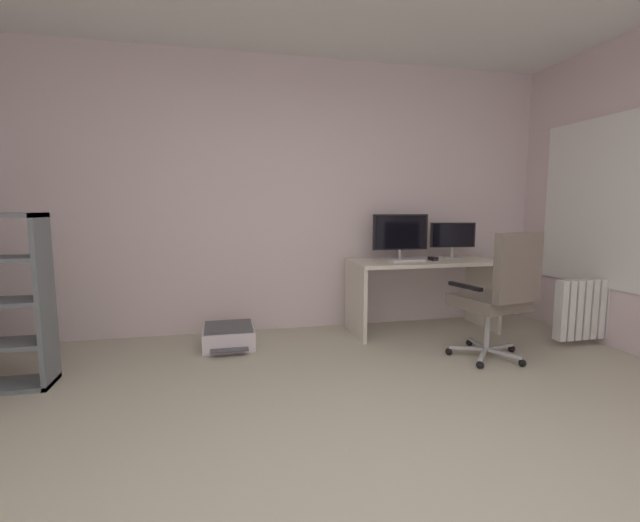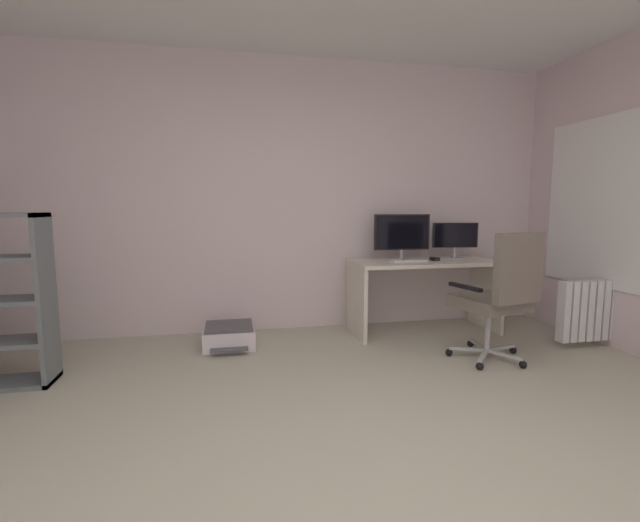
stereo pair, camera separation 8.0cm
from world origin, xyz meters
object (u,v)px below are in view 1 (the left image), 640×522
(printer, at_px, (229,336))
(keyboard, at_px, (407,260))
(radiator, at_px, (595,309))
(monitor_secondary, at_px, (453,237))
(office_chair, at_px, (499,292))
(desk, at_px, (422,279))
(computer_mouse, at_px, (433,259))
(monitor_main, at_px, (400,233))

(printer, bearing_deg, keyboard, 0.64)
(radiator, bearing_deg, keyboard, 155.97)
(monitor_secondary, relative_size, office_chair, 0.44)
(monitor_secondary, xyz_separation_m, office_chair, (-0.18, -1.06, -0.37))
(printer, bearing_deg, desk, 2.48)
(desk, relative_size, office_chair, 1.35)
(computer_mouse, relative_size, office_chair, 0.09)
(monitor_main, xyz_separation_m, radiator, (1.55, -0.85, -0.66))
(printer, xyz_separation_m, radiator, (3.27, -0.67, 0.24))
(office_chair, bearing_deg, keyboard, 113.91)
(keyboard, height_order, printer, keyboard)
(monitor_main, bearing_deg, office_chair, -69.20)
(computer_mouse, height_order, radiator, computer_mouse)
(monitor_main, xyz_separation_m, printer, (-1.72, -0.18, -0.89))
(monitor_main, relative_size, computer_mouse, 5.71)
(desk, xyz_separation_m, computer_mouse, (0.09, -0.04, 0.21))
(monitor_main, bearing_deg, printer, -173.92)
(computer_mouse, distance_m, radiator, 1.50)
(desk, height_order, keyboard, keyboard)
(office_chair, relative_size, radiator, 1.34)
(office_chair, height_order, radiator, office_chair)
(desk, xyz_separation_m, monitor_main, (-0.20, 0.10, 0.46))
(monitor_secondary, distance_m, radiator, 1.43)
(radiator, bearing_deg, desk, 150.83)
(computer_mouse, height_order, office_chair, office_chair)
(office_chair, distance_m, radiator, 1.19)
(monitor_main, bearing_deg, monitor_secondary, 0.01)
(monitor_secondary, xyz_separation_m, computer_mouse, (-0.29, -0.14, -0.20))
(monitor_main, xyz_separation_m, keyboard, (0.01, -0.16, -0.25))
(computer_mouse, xyz_separation_m, office_chair, (0.11, -0.92, -0.17))
(keyboard, distance_m, printer, 1.84)
(desk, distance_m, monitor_secondary, 0.57)
(desk, relative_size, monitor_secondary, 3.09)
(keyboard, bearing_deg, printer, 179.37)
(keyboard, relative_size, office_chair, 0.32)
(monitor_main, distance_m, keyboard, 0.30)
(monitor_secondary, bearing_deg, office_chair, -99.80)
(office_chair, bearing_deg, desk, 101.75)
(office_chair, bearing_deg, printer, 157.59)
(desk, height_order, computer_mouse, computer_mouse)
(keyboard, bearing_deg, radiator, -25.30)
(radiator, bearing_deg, computer_mouse, 150.40)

